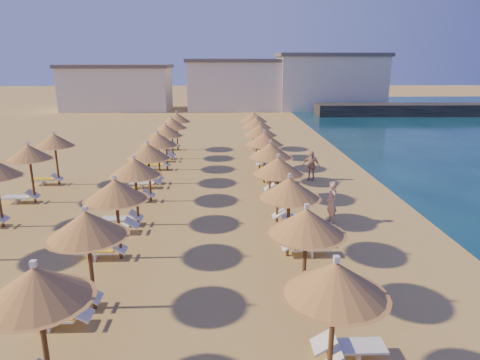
{
  "coord_description": "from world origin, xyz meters",
  "views": [
    {
      "loc": [
        0.71,
        -16.66,
        7.1
      ],
      "look_at": [
        1.42,
        4.0,
        1.3
      ],
      "focal_mm": 32.0,
      "sensor_mm": 36.0,
      "label": 1
    }
  ],
  "objects_px": {
    "parasol_row_east": "(278,167)",
    "jetty": "(428,110)",
    "parasol_row_west": "(135,168)",
    "beachgoer_a": "(332,202)",
    "beachgoer_c": "(311,166)"
  },
  "relations": [
    {
      "from": "parasol_row_west",
      "to": "beachgoer_a",
      "type": "xyz_separation_m",
      "value": [
        8.66,
        0.07,
        -1.66
      ]
    },
    {
      "from": "beachgoer_a",
      "to": "beachgoer_c",
      "type": "xyz_separation_m",
      "value": [
        0.47,
        7.13,
        -0.05
      ]
    },
    {
      "from": "jetty",
      "to": "parasol_row_west",
      "type": "xyz_separation_m",
      "value": [
        -31.06,
        -38.59,
        1.87
      ]
    },
    {
      "from": "beachgoer_a",
      "to": "jetty",
      "type": "bearing_deg",
      "value": 138.23
    },
    {
      "from": "parasol_row_east",
      "to": "parasol_row_west",
      "type": "distance_m",
      "value": 6.2
    },
    {
      "from": "parasol_row_west",
      "to": "beachgoer_c",
      "type": "xyz_separation_m",
      "value": [
        9.14,
        7.2,
        -1.71
      ]
    },
    {
      "from": "parasol_row_east",
      "to": "beachgoer_a",
      "type": "height_order",
      "value": "parasol_row_east"
    },
    {
      "from": "jetty",
      "to": "parasol_row_east",
      "type": "xyz_separation_m",
      "value": [
        -24.86,
        -38.59,
        1.87
      ]
    },
    {
      "from": "parasol_row_west",
      "to": "parasol_row_east",
      "type": "bearing_deg",
      "value": 0.0
    },
    {
      "from": "parasol_row_west",
      "to": "beachgoer_a",
      "type": "distance_m",
      "value": 8.82
    },
    {
      "from": "jetty",
      "to": "beachgoer_c",
      "type": "distance_m",
      "value": 38.28
    },
    {
      "from": "parasol_row_west",
      "to": "jetty",
      "type": "bearing_deg",
      "value": 51.17
    },
    {
      "from": "parasol_row_east",
      "to": "beachgoer_a",
      "type": "xyz_separation_m",
      "value": [
        2.46,
        0.07,
        -1.66
      ]
    },
    {
      "from": "jetty",
      "to": "beachgoer_c",
      "type": "bearing_deg",
      "value": -124.51
    },
    {
      "from": "parasol_row_east",
      "to": "jetty",
      "type": "bearing_deg",
      "value": 57.21
    }
  ]
}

